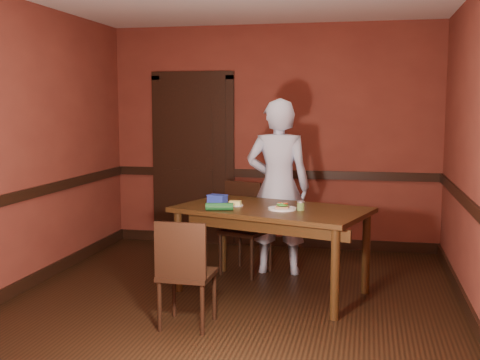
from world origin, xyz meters
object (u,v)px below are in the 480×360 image
at_px(chair_far, 246,229).
at_px(person, 278,187).
at_px(dining_table, 272,250).
at_px(sandwich_plate, 282,208).
at_px(cheese_saucer, 235,204).
at_px(chair_near, 187,272).
at_px(food_tub, 217,199).
at_px(sauce_jar, 301,206).

height_order(chair_far, person, person).
distance_m(dining_table, sandwich_plate, 0.44).
height_order(sandwich_plate, cheese_saucer, sandwich_plate).
relative_size(chair_near, food_tub, 4.28).
xyz_separation_m(chair_near, sandwich_plate, (0.62, 0.90, 0.39)).
distance_m(chair_near, cheese_saucer, 1.10).
height_order(chair_near, sandwich_plate, same).
bearing_deg(person, food_tub, 40.91).
relative_size(chair_near, sandwich_plate, 3.40).
bearing_deg(dining_table, chair_near, -99.97).
height_order(chair_far, sandwich_plate, chair_far).
relative_size(chair_far, sandwich_plate, 3.68).
xyz_separation_m(person, cheese_saucer, (-0.31, -0.65, -0.08)).
bearing_deg(sauce_jar, chair_far, 133.59).
height_order(dining_table, food_tub, food_tub).
distance_m(dining_table, chair_far, 0.69).
distance_m(chair_far, sauce_jar, 1.00).
height_order(sauce_jar, food_tub, sauce_jar).
bearing_deg(food_tub, cheese_saucer, -21.92).
height_order(dining_table, chair_far, chair_far).
relative_size(sauce_jar, food_tub, 0.41).
relative_size(chair_far, cheese_saucer, 6.36).
xyz_separation_m(chair_far, sandwich_plate, (0.47, -0.67, 0.35)).
bearing_deg(chair_near, cheese_saucer, -98.18).
bearing_deg(sauce_jar, dining_table, 161.30).
bearing_deg(chair_far, dining_table, -37.62).
distance_m(chair_far, chair_near, 1.57).
height_order(chair_far, sauce_jar, chair_far).
xyz_separation_m(sandwich_plate, sauce_jar, (0.17, -0.00, 0.02)).
relative_size(dining_table, cheese_saucer, 11.61).
relative_size(person, sandwich_plate, 7.10).
bearing_deg(sandwich_plate, dining_table, 140.85).
relative_size(dining_table, sandwich_plate, 6.72).
distance_m(cheese_saucer, food_tub, 0.26).
height_order(person, sandwich_plate, person).
height_order(chair_near, person, person).
xyz_separation_m(person, sandwich_plate, (0.15, -0.77, -0.08)).
bearing_deg(food_tub, sandwich_plate, -8.27).
xyz_separation_m(dining_table, person, (-0.04, 0.68, 0.50)).
height_order(dining_table, cheese_saucer, cheese_saucer).
bearing_deg(sauce_jar, cheese_saucer, 168.72).
xyz_separation_m(chair_far, chair_near, (-0.15, -1.56, -0.04)).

